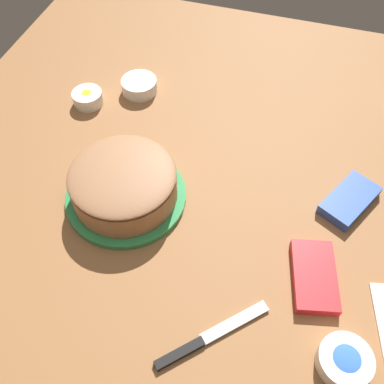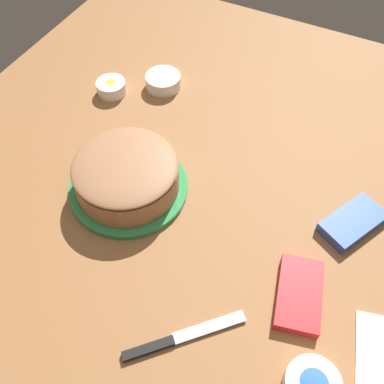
% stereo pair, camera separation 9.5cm
% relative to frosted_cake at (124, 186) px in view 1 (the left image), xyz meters
% --- Properties ---
extents(ground_plane, '(1.54, 1.54, 0.00)m').
position_rel_frosted_cake_xyz_m(ground_plane, '(-0.05, 0.22, -0.05)').
color(ground_plane, '#936038').
extents(frosted_cake, '(0.27, 0.27, 0.10)m').
position_rel_frosted_cake_xyz_m(frosted_cake, '(0.00, 0.00, 0.00)').
color(frosted_cake, '#339351').
rests_on(frosted_cake, ground_plane).
extents(spreading_knife, '(0.18, 0.18, 0.01)m').
position_rel_frosted_cake_xyz_m(spreading_knife, '(0.26, 0.25, -0.04)').
color(spreading_knife, silver).
rests_on(spreading_knife, ground_plane).
extents(sprinkle_bowl_rainbow, '(0.10, 0.10, 0.04)m').
position_rel_frosted_cake_xyz_m(sprinkle_bowl_rainbow, '(-0.35, -0.10, -0.03)').
color(sprinkle_bowl_rainbow, white).
rests_on(sprinkle_bowl_rainbow, ground_plane).
extents(sprinkle_bowl_yellow, '(0.08, 0.08, 0.04)m').
position_rel_frosted_cake_xyz_m(sprinkle_bowl_yellow, '(-0.26, -0.22, -0.03)').
color(sprinkle_bowl_yellow, white).
rests_on(sprinkle_bowl_yellow, ground_plane).
extents(sprinkle_bowl_blue, '(0.10, 0.10, 0.04)m').
position_rel_frosted_cake_xyz_m(sprinkle_bowl_blue, '(0.23, 0.50, -0.03)').
color(sprinkle_bowl_blue, white).
rests_on(sprinkle_bowl_blue, ground_plane).
extents(candy_box_lower, '(0.16, 0.13, 0.03)m').
position_rel_frosted_cake_xyz_m(candy_box_lower, '(-0.13, 0.48, -0.03)').
color(candy_box_lower, '#2D51B2').
rests_on(candy_box_lower, ground_plane).
extents(candy_box_upper, '(0.17, 0.12, 0.02)m').
position_rel_frosted_cake_xyz_m(candy_box_upper, '(0.08, 0.43, -0.03)').
color(candy_box_upper, red).
rests_on(candy_box_upper, ground_plane).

